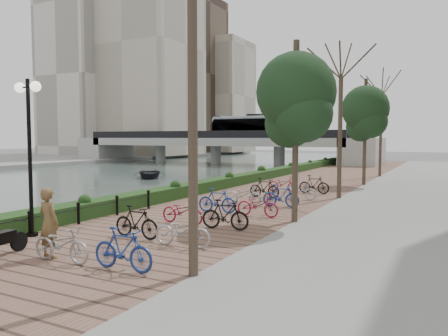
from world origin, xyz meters
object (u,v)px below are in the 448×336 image
Objects in this scene: lamppost at (29,123)px; pedestrian at (49,223)px; motorcycle at (1,240)px; boat at (149,173)px.

pedestrian is (2.48, -1.46, -2.59)m from lamppost.
motorcycle is 26.92m from boat.
boat is at bearing 118.93° from lamppost.
motorcycle is at bearing -98.63° from boat.
pedestrian is 0.45× the size of boat.
pedestrian is at bearing 16.75° from motorcycle.
pedestrian reaches higher than motorcycle.
boat is at bearing -51.46° from pedestrian.
pedestrian is (1.20, 0.49, 0.46)m from motorcycle.
boat is (-14.37, 22.98, -0.97)m from pedestrian.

